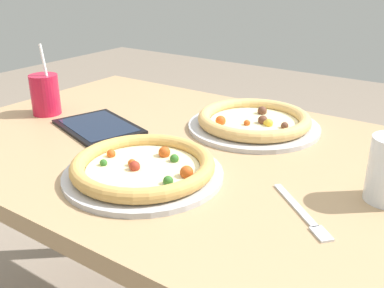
# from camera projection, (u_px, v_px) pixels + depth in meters

# --- Properties ---
(dining_table) EXTENTS (1.27, 0.87, 0.75)m
(dining_table) POSITION_uv_depth(u_px,v_px,m) (179.00, 183.00, 1.15)
(dining_table) COLOR tan
(dining_table) RESTS_ON ground
(pizza_near) EXTENTS (0.34, 0.34, 0.04)m
(pizza_near) POSITION_uv_depth(u_px,v_px,m) (143.00, 168.00, 0.94)
(pizza_near) COLOR #B7B7BC
(pizza_near) RESTS_ON dining_table
(pizza_far) EXTENTS (0.36, 0.36, 0.04)m
(pizza_far) POSITION_uv_depth(u_px,v_px,m) (254.00, 122.00, 1.21)
(pizza_far) COLOR #B7B7BC
(pizza_far) RESTS_ON dining_table
(drink_cup_colored) EXTENTS (0.08, 0.08, 0.21)m
(drink_cup_colored) POSITION_uv_depth(u_px,v_px,m) (45.00, 94.00, 1.31)
(drink_cup_colored) COLOR red
(drink_cup_colored) RESTS_ON dining_table
(fork) EXTENTS (0.16, 0.15, 0.00)m
(fork) POSITION_uv_depth(u_px,v_px,m) (303.00, 213.00, 0.80)
(fork) COLOR silver
(fork) RESTS_ON dining_table
(tablet) EXTENTS (0.28, 0.24, 0.01)m
(tablet) POSITION_uv_depth(u_px,v_px,m) (98.00, 127.00, 1.22)
(tablet) COLOR black
(tablet) RESTS_ON dining_table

